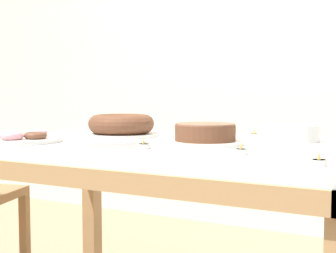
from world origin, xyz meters
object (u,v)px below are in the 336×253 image
at_px(tealight_near_front, 241,151).
at_px(plate_stack, 290,133).
at_px(tealight_right_edge, 144,146).
at_px(tealight_centre, 254,135).
at_px(cake_golden_bundt, 121,126).
at_px(tealight_left_edge, 319,162).
at_px(tealight_near_cakes, 216,133).
at_px(pastry_platter, 19,138).
at_px(cake_chocolate_round, 205,135).

bearing_deg(tealight_near_front, plate_stack, 84.47).
relative_size(tealight_right_edge, tealight_centre, 1.00).
relative_size(cake_golden_bundt, plate_stack, 1.48).
relative_size(plate_stack, tealight_left_edge, 5.25).
bearing_deg(plate_stack, tealight_right_edge, -128.26).
bearing_deg(tealight_centre, tealight_right_edge, -112.44).
bearing_deg(tealight_near_cakes, pastry_platter, -136.24).
xyz_separation_m(cake_golden_bundt, tealight_near_cakes, (0.35, 0.18, -0.03)).
bearing_deg(tealight_right_edge, cake_chocolate_round, 60.88).
distance_m(pastry_platter, plate_stack, 1.00).
height_order(tealight_near_cakes, tealight_near_front, same).
height_order(tealight_near_cakes, tealight_left_edge, same).
relative_size(plate_stack, tealight_near_cakes, 5.25).
height_order(plate_stack, tealight_left_edge, plate_stack).
bearing_deg(pastry_platter, tealight_left_edge, -4.73).
distance_m(tealight_near_front, tealight_left_edge, 0.27).
distance_m(cake_chocolate_round, cake_golden_bundt, 0.44).
height_order(tealight_right_edge, tealight_left_edge, same).
bearing_deg(tealight_near_cakes, cake_chocolate_round, -75.78).
relative_size(cake_golden_bundt, tealight_near_cakes, 7.76).
height_order(pastry_platter, plate_stack, plate_stack).
distance_m(cake_chocolate_round, tealight_near_front, 0.28).
xyz_separation_m(cake_golden_bundt, pastry_platter, (-0.21, -0.35, -0.03)).
distance_m(plate_stack, tealight_left_edge, 0.60).
bearing_deg(pastry_platter, tealight_centre, 35.92).
xyz_separation_m(tealight_near_cakes, tealight_centre, (0.17, -0.01, 0.00)).
bearing_deg(plate_stack, cake_chocolate_round, -134.93).
xyz_separation_m(tealight_near_front, tealight_left_edge, (0.24, -0.12, 0.00)).
height_order(pastry_platter, tealight_near_front, pastry_platter).
height_order(tealight_near_front, tealight_left_edge, same).
height_order(pastry_platter, tealight_right_edge, pastry_platter).
bearing_deg(cake_golden_bundt, tealight_near_front, -27.63).
xyz_separation_m(tealight_near_front, tealight_centre, (-0.11, 0.50, 0.00)).
xyz_separation_m(cake_golden_bundt, tealight_near_front, (0.62, -0.32, -0.03)).
bearing_deg(tealight_near_front, tealight_centre, 102.35).
height_order(tealight_near_cakes, tealight_centre, same).
bearing_deg(plate_stack, tealight_left_edge, -71.04).
height_order(pastry_platter, tealight_left_edge, pastry_platter).
height_order(cake_golden_bundt, pastry_platter, cake_golden_bundt).
distance_m(cake_chocolate_round, plate_stack, 0.34).
bearing_deg(tealight_centre, cake_golden_bundt, -161.51).
distance_m(cake_golden_bundt, tealight_left_edge, 0.97).
relative_size(plate_stack, tealight_near_front, 5.25).
xyz_separation_m(cake_chocolate_round, tealight_near_cakes, (-0.08, 0.30, -0.02)).
xyz_separation_m(cake_chocolate_round, tealight_left_edge, (0.43, -0.32, -0.02)).
height_order(cake_chocolate_round, cake_golden_bundt, cake_golden_bundt).
bearing_deg(plate_stack, tealight_centre, 161.76).
bearing_deg(tealight_left_edge, cake_golden_bundt, 152.63).
bearing_deg(tealight_left_edge, tealight_near_front, 153.31).
xyz_separation_m(pastry_platter, tealight_near_cakes, (0.56, 0.54, -0.00)).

